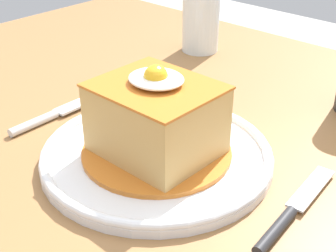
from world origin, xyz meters
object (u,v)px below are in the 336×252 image
Objects in this scene: main_plate at (157,154)px; fork at (46,118)px; drinking_glass at (201,27)px; knife at (286,218)px.

fork is at bearing -169.78° from main_plate.
fork is at bearing -86.56° from drinking_glass.
drinking_glass reaches higher than fork.
main_plate reaches higher than fork.
main_plate reaches higher than knife.
drinking_glass is (-0.20, 0.33, 0.04)m from main_plate.
main_plate is at bearing -58.40° from drinking_glass.
fork is (-0.18, -0.03, -0.00)m from main_plate.
main_plate is at bearing -178.09° from knife.
main_plate is 0.17m from knife.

